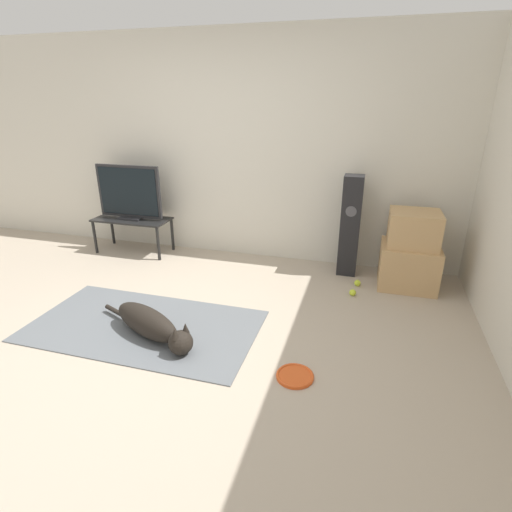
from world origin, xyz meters
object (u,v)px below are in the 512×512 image
at_px(tv, 129,193).
at_px(tennis_ball_by_boxes, 357,283).
at_px(dog, 152,325).
at_px(cardboard_box_upper, 414,229).
at_px(tv_stand, 132,223).
at_px(frisbee, 295,376).
at_px(tennis_ball_near_speaker, 353,293).
at_px(cardboard_box_lower, 408,266).
at_px(floor_speaker, 350,226).

height_order(tv, tennis_ball_by_boxes, tv).
xyz_separation_m(dog, cardboard_box_upper, (2.05, 1.64, 0.49)).
height_order(tv_stand, tv, tv).
xyz_separation_m(frisbee, tennis_ball_near_speaker, (0.32, 1.39, 0.02)).
bearing_deg(dog, cardboard_box_upper, 38.63).
relative_size(frisbee, tv_stand, 0.28).
xyz_separation_m(tv_stand, tennis_ball_by_boxes, (2.79, -0.26, -0.34)).
xyz_separation_m(frisbee, cardboard_box_upper, (0.84, 1.80, 0.61)).
bearing_deg(tennis_ball_near_speaker, tv_stand, 169.79).
distance_m(dog, tv, 2.21).
height_order(dog, cardboard_box_lower, cardboard_box_lower).
distance_m(frisbee, tv_stand, 3.10).
distance_m(floor_speaker, tv_stand, 2.66).
bearing_deg(frisbee, dog, 172.56).
xyz_separation_m(cardboard_box_lower, tv_stand, (-3.28, 0.10, 0.16)).
relative_size(floor_speaker, tv, 1.31).
distance_m(frisbee, tennis_ball_by_boxes, 1.67).
xyz_separation_m(frisbee, tennis_ball_by_boxes, (0.35, 1.63, 0.02)).
relative_size(tennis_ball_by_boxes, tennis_ball_near_speaker, 1.00).
bearing_deg(cardboard_box_upper, tv_stand, 178.44).
height_order(cardboard_box_lower, cardboard_box_upper, cardboard_box_upper).
relative_size(dog, cardboard_box_upper, 2.14).
distance_m(dog, cardboard_box_upper, 2.67).
distance_m(dog, tv_stand, 2.13).
distance_m(tv, tennis_ball_near_speaker, 2.89).
bearing_deg(cardboard_box_upper, tennis_ball_near_speaker, -142.08).
height_order(tv_stand, tennis_ball_near_speaker, tv_stand).
distance_m(dog, tennis_ball_by_boxes, 2.15).
relative_size(tv, tennis_ball_by_boxes, 12.66).
distance_m(frisbee, tv, 3.17).
relative_size(tv_stand, tennis_ball_by_boxes, 14.28).
relative_size(cardboard_box_lower, tv, 0.68).
relative_size(dog, tennis_ball_near_speaker, 15.75).
xyz_separation_m(cardboard_box_lower, tennis_ball_near_speaker, (-0.52, -0.40, -0.19)).
relative_size(frisbee, floor_speaker, 0.25).
distance_m(dog, frisbee, 1.23).
relative_size(frisbee, cardboard_box_lower, 0.47).
xyz_separation_m(tv, tennis_ball_by_boxes, (2.79, -0.26, -0.72)).
xyz_separation_m(floor_speaker, tv_stand, (-2.65, -0.06, -0.17)).
height_order(tv, tennis_ball_near_speaker, tv).
height_order(tennis_ball_by_boxes, tennis_ball_near_speaker, same).
height_order(dog, tv, tv).
bearing_deg(frisbee, cardboard_box_lower, 64.91).
bearing_deg(floor_speaker, cardboard_box_upper, -13.38).
distance_m(cardboard_box_upper, floor_speaker, 0.65).
relative_size(frisbee, cardboard_box_upper, 0.55).
relative_size(dog, cardboard_box_lower, 1.82).
bearing_deg(floor_speaker, tennis_ball_by_boxes, -66.22).
distance_m(cardboard_box_lower, tennis_ball_near_speaker, 0.68).
bearing_deg(cardboard_box_upper, cardboard_box_lower, -93.91).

